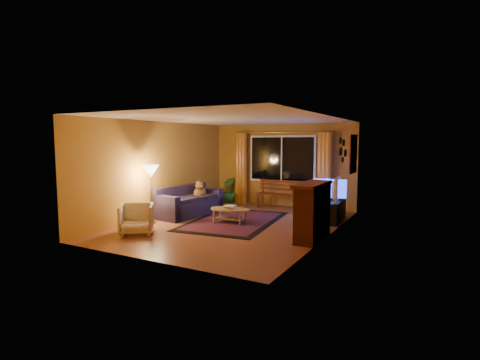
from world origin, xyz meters
The scene contains 22 objects.
floor centered at (0.00, 0.00, -0.01)m, with size 4.50×6.00×0.02m, color brown.
ceiling centered at (0.00, 0.00, 2.51)m, with size 4.50×6.00×0.02m, color white.
wall_back centered at (0.00, 3.01, 1.25)m, with size 4.50×0.02×2.50m, color #B9822C.
wall_left centered at (-2.26, 0.00, 1.25)m, with size 0.02×6.00×2.50m, color #B9822C.
wall_right centered at (2.26, 0.00, 1.25)m, with size 0.02×6.00×2.50m, color #B9822C.
window centered at (0.00, 2.94, 1.45)m, with size 2.00×0.02×1.30m, color black.
curtain_rod centered at (0.00, 2.90, 2.25)m, with size 0.03×0.03×3.20m, color #BF8C3F.
curtain_left centered at (-1.35, 2.88, 1.12)m, with size 0.36×0.36×2.24m, color orange.
curtain_right centered at (1.35, 2.88, 1.12)m, with size 0.36×0.36×2.24m, color orange.
bench centered at (0.12, 2.50, 0.21)m, with size 1.39×0.41×0.42m, color #4B1708.
potted_plant centered at (-1.73, 2.75, 0.40)m, with size 0.45×0.45×0.80m, color #235B1E.
sofa centered at (-1.64, 0.45, 0.39)m, with size 0.83×1.95×0.79m, color #251E37.
dog centered at (-1.59, 0.89, 0.62)m, with size 0.31×0.43×0.46m, color olive, non-canonical shape.
armchair centered at (-1.43, -1.74, 0.35)m, with size 0.69×0.65×0.71m, color beige.
floor_lamp centered at (-1.86, -0.78, 0.70)m, with size 0.23×0.23×1.41m, color #BF8C3F.
rug centered at (-0.19, 0.36, 0.01)m, with size 1.95×3.09×0.02m, color #62170F.
coffee_table centered at (-0.17, 0.11, 0.18)m, with size 1.00×1.00×0.36m, color #A88144.
tv_console centered at (1.96, 1.56, 0.26)m, with size 0.42×1.25×0.52m, color black.
television centered at (1.96, 1.56, 0.82)m, with size 1.02×0.13×0.59m, color black.
fireplace centered at (2.05, -0.40, 0.55)m, with size 0.40×1.20×1.10m, color maroon.
mirror_cluster centered at (2.21, 1.30, 1.80)m, with size 0.06×0.60×0.56m, color black, non-canonical shape.
painting centered at (2.22, 2.45, 1.65)m, with size 0.04×0.76×0.96m, color #E4491E.
Camera 1 is at (4.30, -7.62, 2.00)m, focal length 28.00 mm.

